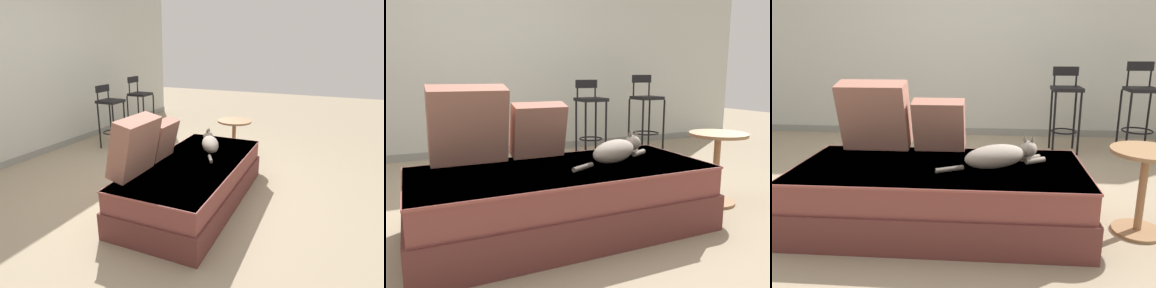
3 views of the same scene
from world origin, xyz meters
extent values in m
plane|color=gray|center=(0.00, 0.00, 0.00)|extent=(16.00, 16.00, 0.00)
cube|color=#B7BCB2|center=(0.00, 2.25, 1.30)|extent=(8.00, 0.10, 2.60)
cube|color=gray|center=(0.00, 2.20, 0.04)|extent=(8.00, 0.02, 0.09)
cube|color=brown|center=(0.00, -0.40, 0.12)|extent=(1.90, 0.88, 0.24)
cube|color=brown|center=(0.00, -0.40, 0.33)|extent=(1.86, 0.83, 0.19)
cube|color=brown|center=(0.00, -0.40, 0.42)|extent=(1.87, 0.85, 0.02)
cube|color=#936051|center=(-0.52, -0.07, 0.69)|extent=(0.49, 0.28, 0.52)
cube|color=#936051|center=(-0.05, -0.07, 0.62)|extent=(0.37, 0.22, 0.39)
ellipsoid|color=gray|center=(0.36, -0.42, 0.50)|extent=(0.45, 0.34, 0.15)
sphere|color=gray|center=(0.58, -0.31, 0.52)|extent=(0.11, 0.11, 0.11)
cone|color=#544C44|center=(0.55, -0.31, 0.60)|extent=(0.03, 0.03, 0.04)
cone|color=#544C44|center=(0.60, -0.31, 0.60)|extent=(0.03, 0.03, 0.04)
cylinder|color=gray|center=(0.62, -0.32, 0.45)|extent=(0.14, 0.10, 0.04)
cylinder|color=gray|center=(0.60, -0.26, 0.45)|extent=(0.14, 0.10, 0.04)
cylinder|color=#544C44|center=(0.08, -0.53, 0.45)|extent=(0.17, 0.11, 0.03)
cylinder|color=black|center=(0.99, 1.35, 0.35)|extent=(0.02, 0.02, 0.69)
cylinder|color=black|center=(1.26, 1.35, 0.35)|extent=(0.02, 0.02, 0.69)
cylinder|color=black|center=(0.99, 1.61, 0.35)|extent=(0.02, 0.02, 0.69)
cylinder|color=black|center=(1.26, 1.61, 0.35)|extent=(0.02, 0.02, 0.69)
torus|color=black|center=(1.13, 1.48, 0.24)|extent=(0.29, 0.29, 0.02)
cube|color=black|center=(1.13, 1.48, 0.71)|extent=(0.32, 0.32, 0.04)
cylinder|color=black|center=(1.01, 1.61, 0.79)|extent=(0.02, 0.02, 0.20)
cylinder|color=black|center=(1.25, 1.61, 0.79)|extent=(0.02, 0.02, 0.20)
cube|color=black|center=(1.13, 1.61, 0.89)|extent=(0.28, 0.03, 0.10)
cylinder|color=black|center=(1.77, 1.32, 0.35)|extent=(0.02, 0.02, 0.69)
cylinder|color=black|center=(1.77, 1.64, 0.35)|extent=(0.02, 0.02, 0.69)
cylinder|color=black|center=(2.08, 1.64, 0.35)|extent=(0.02, 0.02, 0.69)
torus|color=black|center=(1.92, 1.48, 0.26)|extent=(0.34, 0.34, 0.02)
cube|color=black|center=(1.92, 1.48, 0.71)|extent=(0.32, 0.32, 0.04)
cylinder|color=black|center=(1.80, 1.61, 0.82)|extent=(0.02, 0.02, 0.26)
cylinder|color=black|center=(2.04, 1.61, 0.82)|extent=(0.02, 0.02, 0.26)
cube|color=black|center=(1.92, 1.61, 0.95)|extent=(0.28, 0.03, 0.10)
cylinder|color=olive|center=(1.30, -0.39, 0.27)|extent=(0.05, 0.05, 0.54)
cylinder|color=olive|center=(1.30, -0.39, 0.01)|extent=(0.32, 0.32, 0.02)
cylinder|color=olive|center=(1.30, -0.39, 0.55)|extent=(0.44, 0.44, 0.02)
camera|label=1|loc=(-2.68, -1.59, 1.50)|focal=30.00mm
camera|label=2|loc=(-0.86, -2.53, 1.00)|focal=35.00mm
camera|label=3|loc=(0.35, -2.70, 1.20)|focal=35.00mm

